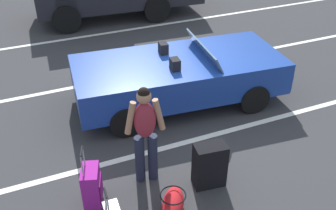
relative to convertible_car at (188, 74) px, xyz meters
name	(u,v)px	position (x,y,z in m)	size (l,w,h in m)	color
ground_plane	(178,100)	(-0.21, 0.02, -0.59)	(80.00, 80.00, 0.00)	#333335
lot_line_near	(208,136)	(-0.21, -1.30, -0.59)	(18.00, 0.12, 0.01)	silver
lot_line_mid	(154,72)	(-0.21, 1.40, -0.59)	(18.00, 0.12, 0.01)	silver
lot_line_far	(121,31)	(-0.21, 4.10, -0.59)	(18.00, 0.12, 0.01)	silver
convertible_car	(188,74)	(0.00, 0.00, 0.00)	(4.28, 2.13, 1.24)	navy
suitcase_large_black	(209,165)	(-0.76, -2.35, -0.22)	(0.51, 0.35, 0.74)	black
suitcase_medium_bright	(92,186)	(-2.49, -2.03, -0.28)	(0.36, 0.45, 0.97)	#991E8C
duffel_bag	(173,204)	(-1.49, -2.66, -0.43)	(0.59, 0.70, 0.34)	red
traveler_person	(145,131)	(-1.60, -1.88, 0.34)	(0.61, 0.27, 1.65)	#1E2338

